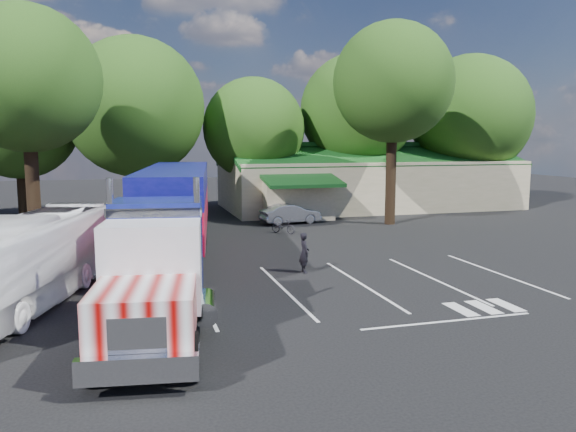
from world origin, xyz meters
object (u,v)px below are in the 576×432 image
object	(u,v)px
tour_bus	(25,260)
silver_sedan	(291,214)
semi_truck	(172,213)
woman	(304,253)
bicycle	(283,226)

from	to	relation	value
tour_bus	silver_sedan	distance (m)	21.25
tour_bus	silver_sedan	xyz separation A→B (m)	(14.15, 15.83, -0.89)
semi_truck	woman	bearing A→B (deg)	-5.97
semi_truck	silver_sedan	bearing A→B (deg)	62.95
woman	silver_sedan	bearing A→B (deg)	-13.05
semi_truck	woman	distance (m)	5.90
woman	bicycle	size ratio (longest dim) A/B	1.02
semi_truck	bicycle	bearing A→B (deg)	58.35
semi_truck	silver_sedan	distance (m)	15.48
tour_bus	silver_sedan	bearing A→B (deg)	64.65
bicycle	silver_sedan	size ratio (longest dim) A/B	0.42
tour_bus	bicycle	bearing A→B (deg)	60.17
semi_truck	tour_bus	distance (m)	6.32
semi_truck	woman	xyz separation A→B (m)	(5.46, -1.38, -1.74)
semi_truck	silver_sedan	world-z (taller)	semi_truck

